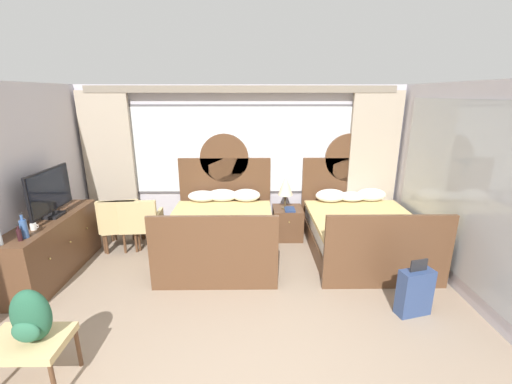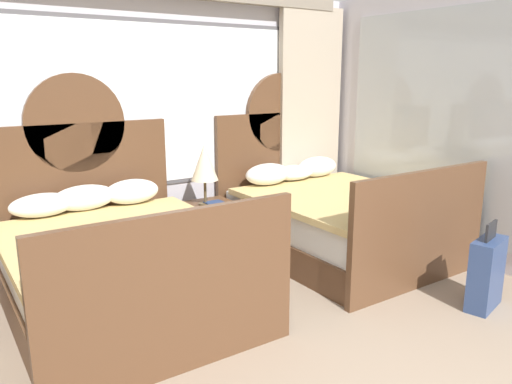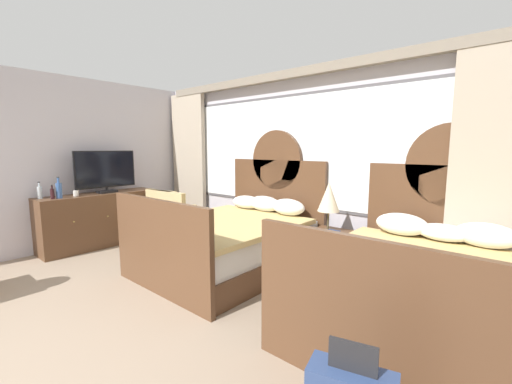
{
  "view_description": "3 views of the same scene",
  "coord_description": "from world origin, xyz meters",
  "px_view_note": "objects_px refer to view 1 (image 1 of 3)",
  "views": [
    {
      "loc": [
        0.19,
        -2.13,
        2.55
      ],
      "look_at": [
        0.25,
        2.75,
        1.09
      ],
      "focal_mm": 23.26,
      "sensor_mm": 36.0,
      "label": 1
    },
    {
      "loc": [
        -1.49,
        -0.79,
        1.84
      ],
      "look_at": [
        0.64,
        2.37,
        0.94
      ],
      "focal_mm": 34.89,
      "sensor_mm": 36.0,
      "label": 2
    },
    {
      "loc": [
        2.67,
        -0.07,
        1.59
      ],
      "look_at": [
        0.32,
        2.66,
        1.1
      ],
      "focal_mm": 22.83,
      "sensor_mm": 36.0,
      "label": 3
    }
  ],
  "objects_px": {
    "bottle_spirit_blue": "(24,228)",
    "backpack_on_bench": "(31,317)",
    "dresser_minibar": "(53,248)",
    "armchair_by_window_right": "(122,221)",
    "bottle_wine_dark": "(19,234)",
    "nightstand_between_beds": "(287,223)",
    "tv_flatscreen": "(50,193)",
    "bed_near_mirror": "(361,229)",
    "book_on_nightstand": "(290,209)",
    "suitcase_on_floor": "(415,292)",
    "luggage_bench": "(27,345)",
    "armchair_by_window_centre": "(121,221)",
    "armchair_by_window_left": "(141,221)",
    "table_lamp_on_nightstand": "(286,185)",
    "cup_on_dresser": "(34,227)",
    "bed_near_window": "(221,230)"
  },
  "relations": [
    {
      "from": "tv_flatscreen",
      "to": "armchair_by_window_right",
      "type": "xyz_separation_m",
      "value": [
        0.65,
        0.74,
        -0.72
      ]
    },
    {
      "from": "tv_flatscreen",
      "to": "luggage_bench",
      "type": "bearing_deg",
      "value": -67.66
    },
    {
      "from": "armchair_by_window_right",
      "to": "nightstand_between_beds",
      "type": "bearing_deg",
      "value": 8.01
    },
    {
      "from": "table_lamp_on_nightstand",
      "to": "book_on_nightstand",
      "type": "distance_m",
      "value": 0.43
    },
    {
      "from": "tv_flatscreen",
      "to": "armchair_by_window_centre",
      "type": "bearing_deg",
      "value": 49.55
    },
    {
      "from": "bottle_spirit_blue",
      "to": "armchair_by_window_right",
      "type": "relative_size",
      "value": 0.35
    },
    {
      "from": "table_lamp_on_nightstand",
      "to": "armchair_by_window_centre",
      "type": "xyz_separation_m",
      "value": [
        -2.79,
        -0.4,
        -0.5
      ]
    },
    {
      "from": "dresser_minibar",
      "to": "armchair_by_window_right",
      "type": "xyz_separation_m",
      "value": [
        0.67,
        0.87,
        0.06
      ]
    },
    {
      "from": "dresser_minibar",
      "to": "bottle_wine_dark",
      "type": "xyz_separation_m",
      "value": [
        0.09,
        -0.69,
        0.51
      ]
    },
    {
      "from": "dresser_minibar",
      "to": "suitcase_on_floor",
      "type": "xyz_separation_m",
      "value": [
        4.78,
        -0.96,
        -0.14
      ]
    },
    {
      "from": "bed_near_window",
      "to": "suitcase_on_floor",
      "type": "height_order",
      "value": "bed_near_window"
    },
    {
      "from": "bed_near_window",
      "to": "table_lamp_on_nightstand",
      "type": "height_order",
      "value": "bed_near_window"
    },
    {
      "from": "armchair_by_window_centre",
      "to": "backpack_on_bench",
      "type": "bearing_deg",
      "value": -83.81
    },
    {
      "from": "dresser_minibar",
      "to": "bottle_spirit_blue",
      "type": "relative_size",
      "value": 5.78
    },
    {
      "from": "bed_near_mirror",
      "to": "bottle_wine_dark",
      "type": "bearing_deg",
      "value": -163.17
    },
    {
      "from": "bottle_wine_dark",
      "to": "backpack_on_bench",
      "type": "bearing_deg",
      "value": -54.72
    },
    {
      "from": "table_lamp_on_nightstand",
      "to": "book_on_nightstand",
      "type": "height_order",
      "value": "table_lamp_on_nightstand"
    },
    {
      "from": "nightstand_between_beds",
      "to": "bottle_spirit_blue",
      "type": "xyz_separation_m",
      "value": [
        -3.41,
        -1.87,
        0.7
      ]
    },
    {
      "from": "armchair_by_window_right",
      "to": "luggage_bench",
      "type": "xyz_separation_m",
      "value": [
        0.19,
        -2.79,
        -0.07
      ]
    },
    {
      "from": "bottle_spirit_blue",
      "to": "book_on_nightstand",
      "type": "bearing_deg",
      "value": 27.23
    },
    {
      "from": "nightstand_between_beds",
      "to": "dresser_minibar",
      "type": "xyz_separation_m",
      "value": [
        -3.5,
        -1.26,
        0.15
      ]
    },
    {
      "from": "dresser_minibar",
      "to": "armchair_by_window_right",
      "type": "distance_m",
      "value": 1.1
    },
    {
      "from": "bed_near_mirror",
      "to": "nightstand_between_beds",
      "type": "relative_size",
      "value": 3.74
    },
    {
      "from": "bed_near_window",
      "to": "dresser_minibar",
      "type": "height_order",
      "value": "bed_near_window"
    },
    {
      "from": "bed_near_mirror",
      "to": "dresser_minibar",
      "type": "distance_m",
      "value": 4.7
    },
    {
      "from": "backpack_on_bench",
      "to": "luggage_bench",
      "type": "bearing_deg",
      "value": 173.57
    },
    {
      "from": "bottle_spirit_blue",
      "to": "backpack_on_bench",
      "type": "relative_size",
      "value": 0.64
    },
    {
      "from": "bed_near_mirror",
      "to": "backpack_on_bench",
      "type": "relative_size",
      "value": 4.31
    },
    {
      "from": "cup_on_dresser",
      "to": "armchair_by_window_centre",
      "type": "distance_m",
      "value": 1.43
    },
    {
      "from": "bed_near_window",
      "to": "book_on_nightstand",
      "type": "xyz_separation_m",
      "value": [
        1.17,
        0.47,
        0.19
      ]
    },
    {
      "from": "bottle_wine_dark",
      "to": "armchair_by_window_left",
      "type": "xyz_separation_m",
      "value": [
        0.9,
        1.56,
        -0.45
      ]
    },
    {
      "from": "armchair_by_window_left",
      "to": "luggage_bench",
      "type": "distance_m",
      "value": 2.79
    },
    {
      "from": "book_on_nightstand",
      "to": "bottle_spirit_blue",
      "type": "height_order",
      "value": "bottle_spirit_blue"
    },
    {
      "from": "bed_near_mirror",
      "to": "luggage_bench",
      "type": "bearing_deg",
      "value": -145.45
    },
    {
      "from": "book_on_nightstand",
      "to": "table_lamp_on_nightstand",
      "type": "bearing_deg",
      "value": 124.03
    },
    {
      "from": "dresser_minibar",
      "to": "armchair_by_window_right",
      "type": "bearing_deg",
      "value": 52.13
    },
    {
      "from": "bed_near_window",
      "to": "backpack_on_bench",
      "type": "distance_m",
      "value": 2.98
    },
    {
      "from": "table_lamp_on_nightstand",
      "to": "bottle_wine_dark",
      "type": "distance_m",
      "value": 3.89
    },
    {
      "from": "luggage_bench",
      "to": "cup_on_dresser",
      "type": "bearing_deg",
      "value": 117.94
    },
    {
      "from": "bed_near_mirror",
      "to": "nightstand_between_beds",
      "type": "bearing_deg",
      "value": 153.37
    },
    {
      "from": "suitcase_on_floor",
      "to": "tv_flatscreen",
      "type": "bearing_deg",
      "value": 167.19
    },
    {
      "from": "dresser_minibar",
      "to": "cup_on_dresser",
      "type": "height_order",
      "value": "cup_on_dresser"
    },
    {
      "from": "bed_near_mirror",
      "to": "armchair_by_window_left",
      "type": "distance_m",
      "value": 3.67
    },
    {
      "from": "luggage_bench",
      "to": "armchair_by_window_centre",
      "type": "bearing_deg",
      "value": 94.24
    },
    {
      "from": "tv_flatscreen",
      "to": "armchair_by_window_right",
      "type": "relative_size",
      "value": 1.07
    },
    {
      "from": "dresser_minibar",
      "to": "bottle_wine_dark",
      "type": "bearing_deg",
      "value": -82.75
    },
    {
      "from": "cup_on_dresser",
      "to": "luggage_bench",
      "type": "height_order",
      "value": "cup_on_dresser"
    },
    {
      "from": "book_on_nightstand",
      "to": "tv_flatscreen",
      "type": "xyz_separation_m",
      "value": [
        -3.49,
        -1.04,
        0.63
      ]
    },
    {
      "from": "armchair_by_window_centre",
      "to": "armchair_by_window_right",
      "type": "distance_m",
      "value": 0.01
    },
    {
      "from": "luggage_bench",
      "to": "backpack_on_bench",
      "type": "height_order",
      "value": "backpack_on_bench"
    }
  ]
}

